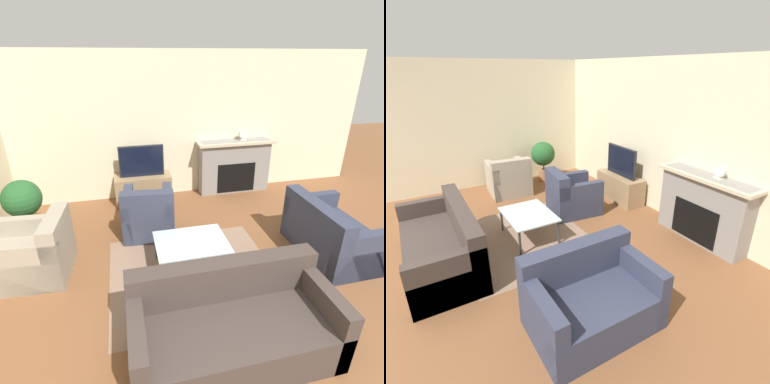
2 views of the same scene
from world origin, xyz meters
The scene contains 13 objects.
wall_back centered at (0.00, 5.08, 1.35)m, with size 8.38×0.06×2.70m.
wall_left centered at (-2.72, 2.52, 1.35)m, with size 0.06×8.05×2.70m.
area_rug centered at (0.02, 2.49, 0.00)m, with size 2.12×1.90×0.00m.
fireplace centered at (1.45, 4.88, 0.56)m, with size 1.54×0.39×1.06m.
tv_stand centered at (-0.41, 4.76, 0.27)m, with size 1.05×0.42×0.53m.
tv centered at (-0.41, 4.75, 0.82)m, with size 0.81×0.06×0.58m.
couch_sectional centered at (0.11, 1.33, 0.29)m, with size 1.87×0.86×0.82m.
couch_loveseat centered at (1.99, 2.49, 0.29)m, with size 0.86×1.29×0.82m.
armchair_by_window centered at (-1.93, 2.94, 0.30)m, with size 0.95×0.87×0.82m.
armchair_accent centered at (-0.42, 3.64, 0.30)m, with size 0.85×0.93×0.82m.
coffee_table centered at (0.02, 2.60, 0.37)m, with size 0.92×0.70×0.41m.
potted_plant centered at (-2.24, 3.90, 0.62)m, with size 0.56×0.56×0.94m.
mantel_clock centered at (1.61, 4.88, 1.17)m, with size 0.18×0.07×0.21m.
Camera 2 is at (4.01, 1.13, 2.51)m, focal length 28.00 mm.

